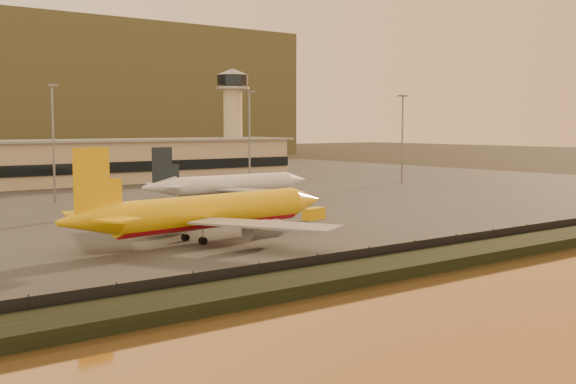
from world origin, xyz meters
name	(u,v)px	position (x,y,z in m)	size (l,w,h in m)	color
ground	(334,248)	(0.00, 0.00, 0.00)	(900.00, 900.00, 0.00)	black
embankment	(428,261)	(0.00, -17.00, 0.70)	(320.00, 7.00, 1.40)	black
tarmac	(74,195)	(0.00, 95.00, 0.10)	(320.00, 220.00, 0.20)	#2D2D2D
perimeter_fence	(404,252)	(0.00, -13.00, 1.30)	(300.00, 0.05, 2.20)	black
control_tower	(233,111)	(70.00, 131.00, 21.66)	(11.20, 11.20, 35.50)	tan
apron_light_masts	(168,130)	(15.00, 75.00, 15.70)	(152.20, 12.20, 25.40)	slate
dhl_cargo_jet	(208,212)	(-11.17, 14.96, 4.35)	(46.60, 45.37, 13.91)	#E6AF0C
white_narrowbody_jet	(231,185)	(21.01, 57.96, 3.86)	(42.57, 41.67, 12.26)	silver
gse_vehicle_yellow	(314,214)	(16.20, 23.79, 1.23)	(4.57, 2.06, 2.06)	#E6AF0C
gse_vehicle_white	(168,218)	(-6.58, 35.61, 0.99)	(3.49, 1.57, 1.57)	silver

